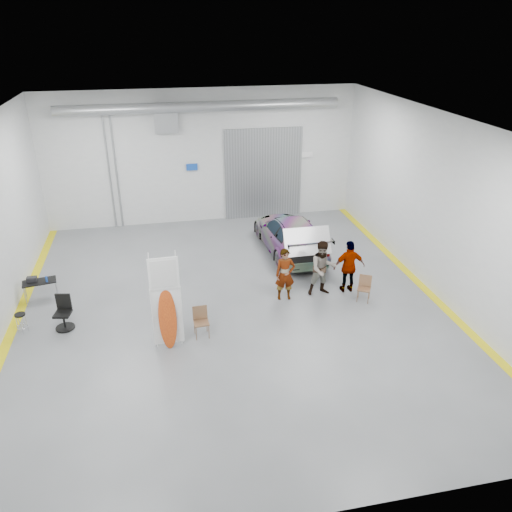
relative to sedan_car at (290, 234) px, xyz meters
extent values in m
plane|color=#5C5F64|center=(-3.01, -3.82, -0.73)|extent=(16.00, 16.00, 0.00)
cube|color=silver|center=(3.99, -3.82, 2.27)|extent=(0.02, 16.00, 6.00)
cube|color=silver|center=(-3.01, 4.18, 2.27)|extent=(14.00, 0.02, 6.00)
cube|color=silver|center=(-3.01, -11.82, 2.27)|extent=(14.00, 0.02, 6.00)
cube|color=white|center=(-3.01, -3.82, 5.27)|extent=(14.00, 16.00, 0.02)
cube|color=#919499|center=(-0.21, 4.10, 1.37)|extent=(3.60, 0.12, 4.20)
cube|color=gray|center=(-4.51, 4.10, 4.07)|extent=(1.00, 0.50, 1.20)
cylinder|color=gray|center=(-3.01, 3.58, 4.57)|extent=(11.90, 0.44, 0.44)
cube|color=#1546B1|center=(-3.51, 4.10, 1.87)|extent=(0.50, 0.04, 0.30)
cube|color=white|center=(1.79, 4.10, 2.17)|extent=(0.70, 0.04, 0.25)
cylinder|color=gray|center=(-6.81, 4.10, 1.77)|extent=(0.08, 0.08, 5.00)
cylinder|color=gray|center=(-7.11, 4.10, 1.77)|extent=(0.08, 0.08, 5.00)
cube|color=#D2C30B|center=(-9.86, -3.82, -0.73)|extent=(0.30, 16.00, 0.01)
cube|color=#D2C30B|center=(3.84, -3.82, -0.73)|extent=(0.30, 16.00, 0.01)
imported|color=white|center=(0.00, 0.00, 0.00)|extent=(2.31, 5.16, 1.47)
imported|color=#815E46|center=(-1.18, -3.70, 0.18)|extent=(0.70, 0.48, 1.83)
imported|color=#466D80|center=(0.15, -3.65, 0.25)|extent=(0.97, 0.75, 1.97)
imported|color=#A95638|center=(1.10, -3.64, 0.22)|extent=(1.12, 0.49, 1.90)
cube|color=white|center=(-5.16, -5.67, 0.28)|extent=(0.86, 0.05, 1.82)
ellipsoid|color=orange|center=(-5.16, -5.75, 0.23)|extent=(0.51, 0.25, 1.92)
cube|color=white|center=(-5.16, -5.69, 1.65)|extent=(0.83, 0.05, 0.96)
cylinder|color=white|center=(-5.51, -5.67, 0.79)|extent=(0.02, 0.02, 3.04)
cylinder|color=white|center=(-4.80, -5.67, 0.79)|extent=(0.02, 0.02, 3.04)
cube|color=brown|center=(-4.18, -5.37, -0.26)|extent=(0.46, 0.44, 0.04)
cube|color=brown|center=(-4.18, -5.17, -0.02)|extent=(0.44, 0.11, 0.42)
cube|color=brown|center=(1.38, -4.39, -0.28)|extent=(0.56, 0.55, 0.04)
cube|color=brown|center=(1.38, -4.20, -0.05)|extent=(0.41, 0.28, 0.40)
cylinder|color=black|center=(-9.49, -4.08, -0.11)|extent=(0.31, 0.31, 0.05)
torus|color=silver|center=(-9.49, -4.08, -0.53)|extent=(0.33, 0.33, 0.02)
cylinder|color=gray|center=(-9.77, -2.30, -0.41)|extent=(0.03, 0.03, 0.64)
cylinder|color=gray|center=(-8.79, -2.30, -0.41)|extent=(0.03, 0.03, 0.64)
cylinder|color=gray|center=(-9.77, -1.85, -0.41)|extent=(0.03, 0.03, 0.64)
cylinder|color=gray|center=(-8.79, -1.85, -0.41)|extent=(0.03, 0.03, 0.64)
cube|color=black|center=(-9.28, -2.08, -0.07)|extent=(1.15, 0.72, 0.04)
cylinder|color=#1B44A4|center=(-9.01, -2.17, 0.04)|extent=(0.07, 0.07, 0.20)
cube|color=black|center=(-9.50, -2.03, 0.02)|extent=(0.31, 0.20, 0.16)
cylinder|color=black|center=(-8.27, -4.14, -0.69)|extent=(0.58, 0.58, 0.04)
cylinder|color=black|center=(-8.27, -4.14, -0.45)|extent=(0.06, 0.06, 0.49)
cube|color=black|center=(-8.27, -4.14, -0.20)|extent=(0.55, 0.55, 0.07)
cube|color=black|center=(-8.27, -3.91, 0.11)|extent=(0.46, 0.15, 0.51)
cube|color=silver|center=(0.00, -2.28, 0.75)|extent=(1.71, 1.04, 0.04)
camera|label=1|loc=(-5.10, -17.95, 7.92)|focal=35.00mm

